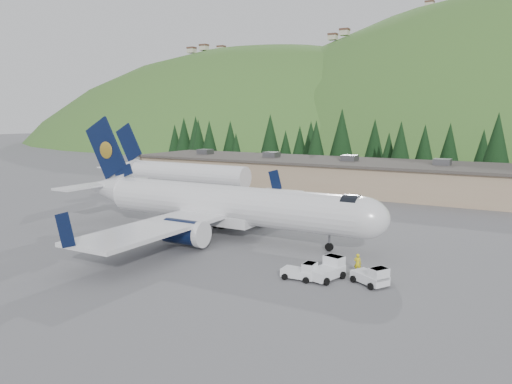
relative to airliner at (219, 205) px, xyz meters
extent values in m
plane|color=#5E5E63|center=(1.11, 0.00, -3.36)|extent=(600.00, 600.00, 0.00)
cylinder|color=white|center=(1.11, 0.00, 0.17)|extent=(29.10, 3.93, 3.91)
ellipsoid|color=white|center=(15.66, -0.01, 0.17)|extent=(5.08, 3.91, 3.91)
cylinder|color=black|center=(14.62, -0.01, 0.64)|extent=(1.46, 3.22, 3.22)
cone|color=white|center=(-16.55, 0.01, 0.58)|extent=(6.24, 3.91, 3.91)
cube|color=white|center=(0.07, 0.00, -1.47)|extent=(8.32, 3.33, 1.04)
cube|color=white|center=(-0.97, 0.00, -0.87)|extent=(5.74, 35.34, 0.36)
cube|color=#081333|center=(-2.51, 17.67, 0.48)|extent=(2.10, 0.16, 2.99)
cube|color=#081333|center=(-2.54, -17.67, 0.48)|extent=(2.10, 0.16, 2.99)
cylinder|color=#081333|center=(0.08, 6.03, -1.75)|extent=(4.37, 2.39, 2.39)
cylinder|color=white|center=(2.05, 6.03, -1.75)|extent=(0.63, 2.54, 2.54)
cube|color=white|center=(0.08, 6.03, -1.18)|extent=(2.29, 0.26, 0.94)
cylinder|color=#081333|center=(0.07, -6.03, -1.75)|extent=(4.37, 2.39, 2.39)
cylinder|color=white|center=(2.04, -6.03, -1.75)|extent=(0.63, 2.54, 2.54)
cube|color=white|center=(0.07, -6.03, -1.18)|extent=(2.29, 0.26, 0.94)
cube|color=#081333|center=(-16.35, 0.01, 5.45)|extent=(6.43, 0.32, 7.63)
ellipsoid|color=gold|center=(-16.14, 0.22, 5.24)|extent=(2.06, 0.19, 2.06)
ellipsoid|color=gold|center=(-16.14, -0.20, 5.24)|extent=(2.06, 0.19, 2.06)
cube|color=#081333|center=(-13.64, 0.01, 2.75)|extent=(2.87, 0.26, 2.06)
cube|color=white|center=(-17.07, 0.01, 1.10)|extent=(2.71, 12.99, 0.23)
cylinder|color=slate|center=(12.54, -0.01, -2.43)|extent=(0.21, 0.21, 1.87)
cylinder|color=black|center=(12.54, -0.01, -2.97)|extent=(0.79, 0.29, 0.79)
cylinder|color=slate|center=(-2.00, 2.81, -2.33)|extent=(0.25, 0.25, 2.08)
cylinder|color=black|center=(-1.59, 2.81, -2.79)|extent=(1.14, 0.36, 1.14)
cylinder|color=black|center=(-2.42, 2.81, -2.79)|extent=(1.14, 0.36, 1.14)
cylinder|color=slate|center=(-2.01, -2.80, -2.33)|extent=(0.25, 0.25, 2.08)
cylinder|color=black|center=(-1.59, -2.80, -2.79)|extent=(1.14, 0.36, 1.14)
cylinder|color=black|center=(-2.42, -2.80, -2.79)|extent=(1.14, 0.36, 1.14)
cylinder|color=white|center=(-20.89, 22.00, -0.16)|extent=(22.00, 3.60, 3.60)
cone|color=white|center=(-34.89, 22.00, 0.04)|extent=(5.00, 3.60, 3.60)
cube|color=#081333|center=(-33.89, 22.00, 4.64)|extent=(5.82, 0.28, 6.89)
cube|color=white|center=(-34.89, 22.00, 0.64)|extent=(2.40, 11.00, 0.20)
cube|color=white|center=(13.52, -8.89, -2.87)|extent=(2.72, 1.43, 0.62)
cube|color=white|center=(14.41, -8.86, -2.34)|extent=(0.93, 1.28, 0.80)
cube|color=black|center=(14.41, -8.86, -1.98)|extent=(0.84, 1.19, 0.09)
cylinder|color=black|center=(14.39, -8.15, -3.12)|extent=(0.51, 0.21, 0.50)
cylinder|color=black|center=(14.44, -9.57, -3.12)|extent=(0.51, 0.21, 0.50)
cylinder|color=black|center=(12.61, -8.21, -3.12)|extent=(0.51, 0.21, 0.50)
cylinder|color=black|center=(12.66, -9.63, -3.12)|extent=(0.51, 0.21, 0.50)
cube|color=white|center=(18.71, -7.37, -2.84)|extent=(3.21, 2.68, 0.67)
cube|color=white|center=(19.54, -7.85, -2.26)|extent=(1.50, 1.64, 0.86)
cube|color=black|center=(19.54, -7.85, -1.88)|extent=(1.37, 1.51, 0.10)
cylinder|color=black|center=(19.93, -7.19, -3.10)|extent=(0.57, 0.45, 0.54)
cylinder|color=black|center=(19.16, -8.52, -3.10)|extent=(0.57, 0.45, 0.54)
cylinder|color=black|center=(18.27, -6.23, -3.10)|extent=(0.57, 0.45, 0.54)
cylinder|color=black|center=(17.50, -7.56, -3.10)|extent=(0.57, 0.45, 0.54)
cube|color=white|center=(15.41, -7.96, -2.78)|extent=(2.35, 3.47, 0.74)
cube|color=white|center=(15.68, -6.94, -2.15)|extent=(1.70, 1.40, 0.95)
cube|color=black|center=(15.68, -6.94, -1.73)|extent=(1.57, 1.27, 0.11)
cylinder|color=black|center=(14.86, -6.73, -3.07)|extent=(0.38, 0.63, 0.59)
cylinder|color=black|center=(16.50, -7.16, -3.07)|extent=(0.38, 0.63, 0.59)
cylinder|color=black|center=(14.32, -8.77, -3.07)|extent=(0.38, 0.63, 0.59)
cylinder|color=black|center=(15.95, -9.20, -3.07)|extent=(0.38, 0.63, 0.59)
cube|color=tan|center=(-3.89, 38.00, -0.96)|extent=(70.00, 16.00, 4.80)
cube|color=#47423D|center=(-3.89, 38.00, 1.59)|extent=(71.00, 17.00, 0.40)
cube|color=slate|center=(-28.89, 38.00, 2.24)|extent=(2.50, 2.50, 1.00)
cube|color=slate|center=(-13.89, 38.00, 2.24)|extent=(2.50, 2.50, 1.00)
cube|color=slate|center=(1.11, 38.00, 2.24)|extent=(2.50, 2.50, 1.00)
cube|color=slate|center=(16.11, 38.00, 2.24)|extent=(2.50, 2.50, 1.00)
imported|color=yellow|center=(17.04, -5.19, -2.54)|extent=(0.65, 0.48, 1.65)
cone|color=black|center=(-59.34, 66.21, 2.58)|extent=(4.36, 4.36, 8.91)
cone|color=black|center=(-55.18, 65.02, 3.66)|extent=(5.15, 5.15, 10.54)
cone|color=black|center=(-51.14, 64.90, 3.85)|extent=(5.29, 5.29, 10.82)
cone|color=black|center=(-45.06, 57.77, 3.38)|extent=(4.95, 4.95, 10.12)
cone|color=black|center=(-40.63, 56.20, 3.25)|extent=(4.85, 4.85, 9.93)
cone|color=black|center=(-36.57, 59.26, 3.25)|extent=(4.85, 4.85, 9.92)
cone|color=black|center=(-33.22, 56.49, 1.60)|extent=(3.64, 3.64, 7.45)
cone|color=black|center=(-27.77, 63.34, 4.16)|extent=(5.52, 5.52, 11.28)
cone|color=black|center=(-24.03, 64.15, 1.96)|extent=(3.90, 3.90, 7.98)
cone|color=black|center=(-19.23, 61.83, 2.63)|extent=(4.39, 4.39, 8.99)
cone|color=black|center=(-16.52, 61.96, 3.24)|extent=(4.84, 4.84, 9.91)
cone|color=black|center=(-12.36, 55.15, 3.36)|extent=(4.93, 4.93, 10.08)
cone|color=black|center=(-7.63, 57.70, 4.78)|extent=(5.97, 5.97, 12.21)
cone|color=black|center=(-3.02, 66.14, 3.53)|extent=(5.05, 5.05, 10.34)
cone|color=black|center=(2.31, 58.22, 2.02)|extent=(3.95, 3.95, 8.08)
cone|color=black|center=(5.23, 55.92, 3.33)|extent=(4.91, 4.91, 10.04)
cone|color=black|center=(9.05, 59.61, 2.96)|extent=(4.64, 4.64, 9.48)
cone|color=black|center=(13.25, 62.81, 3.12)|extent=(4.76, 4.76, 9.73)
cone|color=black|center=(18.97, 67.87, 2.39)|extent=(4.22, 4.22, 8.63)
cone|color=black|center=(22.25, 56.73, 4.30)|extent=(5.62, 5.62, 11.50)
ellipsoid|color=#416428|center=(-88.89, 170.00, -78.36)|extent=(336.00, 240.00, 240.00)
camera|label=1|loc=(29.31, -43.25, 9.32)|focal=35.00mm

